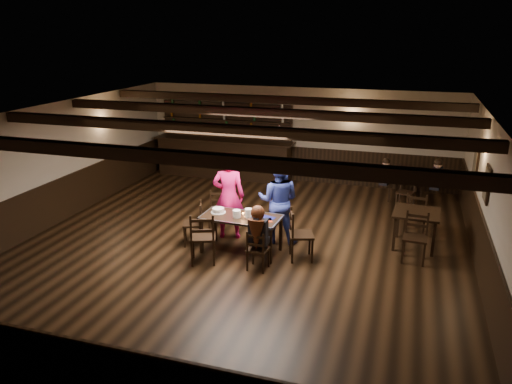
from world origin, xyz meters
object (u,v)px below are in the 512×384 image
(chair_near_left, at_px, (203,235))
(bar_counter, at_px, (225,153))
(dining_table, at_px, (241,220))
(cake, at_px, (218,211))
(man_blue, at_px, (278,201))
(woman_pink, at_px, (229,196))
(chair_near_right, at_px, (257,248))

(chair_near_left, height_order, bar_counter, bar_counter)
(dining_table, relative_size, cake, 5.35)
(man_blue, xyz_separation_m, bar_counter, (-2.80, 4.23, -0.17))
(woman_pink, relative_size, bar_counter, 0.43)
(dining_table, xyz_separation_m, man_blue, (0.56, 0.73, 0.22))
(dining_table, relative_size, woman_pink, 0.87)
(woman_pink, bearing_deg, bar_counter, -81.83)
(chair_near_right, height_order, cake, cake)
(cake, xyz_separation_m, bar_counter, (-1.74, 4.90, -0.07))
(dining_table, height_order, cake, cake)
(chair_near_left, bearing_deg, cake, 89.80)
(chair_near_left, xyz_separation_m, man_blue, (1.06, 1.47, 0.30))
(woman_pink, xyz_separation_m, man_blue, (1.05, 0.10, -0.02))
(cake, distance_m, bar_counter, 5.20)
(dining_table, xyz_separation_m, cake, (-0.50, 0.06, 0.12))
(chair_near_right, bearing_deg, cake, 143.93)
(chair_near_right, height_order, bar_counter, bar_counter)
(chair_near_right, xyz_separation_m, man_blue, (0.01, 1.43, 0.44))
(chair_near_left, distance_m, chair_near_right, 1.06)
(chair_near_left, relative_size, bar_counter, 0.24)
(bar_counter, bearing_deg, cake, -70.43)
(chair_near_left, relative_size, chair_near_right, 1.30)
(man_blue, distance_m, bar_counter, 5.07)
(woman_pink, relative_size, man_blue, 1.02)
(dining_table, relative_size, man_blue, 0.89)
(dining_table, distance_m, man_blue, 0.94)
(bar_counter, bearing_deg, chair_near_left, -73.03)
(woman_pink, bearing_deg, chair_near_left, 75.55)
(chair_near_right, xyz_separation_m, cake, (-1.05, 0.76, 0.34))
(chair_near_left, relative_size, cake, 3.42)
(chair_near_right, bearing_deg, dining_table, 127.68)
(chair_near_right, distance_m, woman_pink, 1.75)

